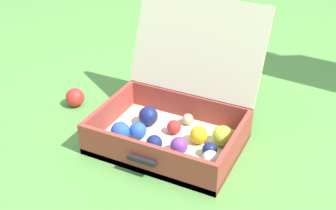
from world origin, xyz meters
name	(u,v)px	position (x,y,z in m)	size (l,w,h in m)	color
ground_plane	(185,138)	(0.00, 0.00, 0.00)	(16.00, 16.00, 0.00)	#569342
open_suitcase	(176,114)	(-0.04, -0.01, 0.11)	(0.55, 0.58, 0.50)	beige
stray_ball_on_grass	(75,97)	(-0.55, 0.02, 0.04)	(0.08, 0.08, 0.08)	red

